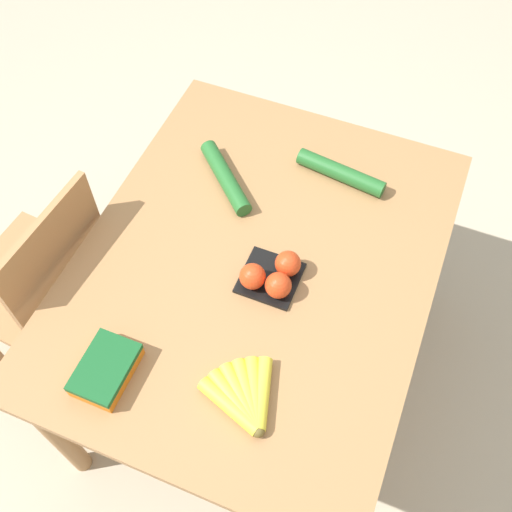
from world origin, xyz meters
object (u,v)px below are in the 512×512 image
object	(u,v)px
cucumber_far	(341,173)
chair	(45,286)
carrot_bag	(105,369)
tomato_pack	(272,276)
cucumber_near	(226,177)
banana_bunch	(245,399)

from	to	relation	value
cucumber_far	chair	bearing A→B (deg)	126.09
chair	carrot_bag	xyz separation A→B (m)	(-0.25, -0.43, 0.28)
tomato_pack	cucumber_near	distance (m)	0.38
carrot_bag	cucumber_near	xyz separation A→B (m)	(0.67, -0.02, -0.00)
chair	carrot_bag	bearing A→B (deg)	64.13
cucumber_near	cucumber_far	bearing A→B (deg)	-64.86
chair	banana_bunch	bearing A→B (deg)	80.61
tomato_pack	cucumber_near	xyz separation A→B (m)	(0.28, 0.26, -0.01)
carrot_bag	tomato_pack	bearing A→B (deg)	-35.44
banana_bunch	cucumber_far	xyz separation A→B (m)	(0.76, 0.00, 0.01)
cucumber_near	cucumber_far	xyz separation A→B (m)	(0.15, -0.31, 0.00)
tomato_pack	carrot_bag	bearing A→B (deg)	144.56
cucumber_far	carrot_bag	bearing A→B (deg)	157.56
tomato_pack	chair	bearing A→B (deg)	101.07
chair	carrot_bag	world-z (taller)	chair
tomato_pack	cucumber_far	bearing A→B (deg)	-7.64
cucumber_near	cucumber_far	distance (m)	0.35
chair	tomato_pack	xyz separation A→B (m)	(0.14, -0.72, 0.29)
tomato_pack	carrot_bag	distance (m)	0.48
tomato_pack	cucumber_near	world-z (taller)	tomato_pack
banana_bunch	carrot_bag	world-z (taller)	carrot_bag
cucumber_near	cucumber_far	world-z (taller)	same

